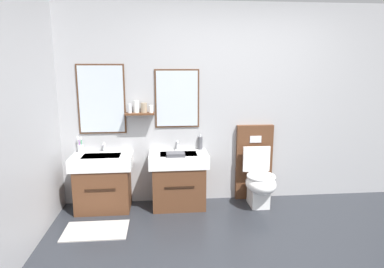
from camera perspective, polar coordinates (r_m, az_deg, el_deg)
name	(u,v)px	position (r m, az deg, el deg)	size (l,w,h in m)	color
wall_back	(232,104)	(4.35, 6.86, 5.07)	(4.62, 0.27, 2.52)	#A8A8AA
bath_mat	(96,231)	(3.87, -16.18, -15.64)	(0.68, 0.44, 0.01)	#9E9993
vanity_sink_left	(103,181)	(4.27, -15.01, -7.80)	(0.73, 0.47, 0.69)	#56331E
tap_on_left_sink	(104,146)	(4.31, -14.92, -2.02)	(0.03, 0.13, 0.11)	silver
vanity_sink_right	(179,179)	(4.21, -2.33, -7.67)	(0.73, 0.47, 0.69)	#56331E
tap_on_right_sink	(178,144)	(4.26, -2.49, -1.81)	(0.03, 0.13, 0.11)	silver
toilet	(257,175)	(4.37, 11.14, -6.97)	(0.48, 0.63, 1.00)	#56331E
toothbrush_cup	(81,148)	(4.36, -18.61, -2.28)	(0.07, 0.07, 0.20)	silver
soap_dispenser	(200,143)	(4.28, 1.43, -1.52)	(0.06, 0.06, 0.20)	#4C4C51
folded_hand_towel	(176,154)	(3.97, -2.84, -3.52)	(0.22, 0.16, 0.04)	#47474C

